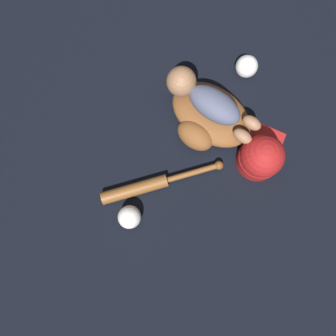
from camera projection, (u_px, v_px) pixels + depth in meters
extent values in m
plane|color=black|center=(207.00, 109.00, 1.23)|extent=(6.00, 6.00, 0.00)
ellipsoid|color=brown|center=(211.00, 114.00, 1.18)|extent=(0.33, 0.24, 0.09)
ellipsoid|color=brown|center=(195.00, 135.00, 1.17)|extent=(0.15, 0.11, 0.09)
ellipsoid|color=#4C516B|center=(214.00, 105.00, 1.10)|extent=(0.21, 0.13, 0.08)
sphere|color=#936647|center=(181.00, 81.00, 1.10)|extent=(0.10, 0.10, 0.10)
ellipsoid|color=#936647|center=(242.00, 136.00, 1.10)|extent=(0.07, 0.05, 0.04)
ellipsoid|color=#936647|center=(252.00, 123.00, 1.11)|extent=(0.07, 0.05, 0.04)
cylinder|color=brown|center=(135.00, 189.00, 1.15)|extent=(0.16, 0.22, 0.05)
cylinder|color=brown|center=(193.00, 173.00, 1.16)|extent=(0.12, 0.17, 0.02)
sphere|color=brown|center=(219.00, 165.00, 1.17)|extent=(0.03, 0.03, 0.03)
sphere|color=white|center=(129.00, 217.00, 1.11)|extent=(0.08, 0.08, 0.08)
sphere|color=white|center=(247.00, 66.00, 1.22)|extent=(0.08, 0.08, 0.08)
cylinder|color=maroon|center=(258.00, 159.00, 1.16)|extent=(0.15, 0.15, 0.06)
sphere|color=maroon|center=(262.00, 156.00, 1.12)|extent=(0.15, 0.15, 0.15)
cube|color=maroon|center=(267.00, 135.00, 1.21)|extent=(0.14, 0.10, 0.01)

